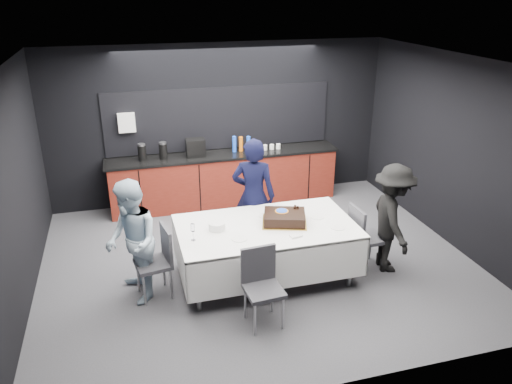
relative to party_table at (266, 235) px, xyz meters
The scene contains 18 objects.
ground 0.76m from the party_table, 90.00° to the left, with size 6.00×6.00×0.00m, color #434449.
room_shell 1.28m from the party_table, 90.00° to the left, with size 6.04×5.04×2.82m.
kitchenette 2.62m from the party_table, 90.35° to the left, with size 4.10×0.64×2.05m.
party_table is the anchor object (origin of this frame).
cake_assembly 0.33m from the party_table, ahead, with size 0.69×0.62×0.18m.
plate_stack 0.67m from the party_table, behind, with size 0.22×0.22×0.10m, color white.
loose_plate_near 0.52m from the party_table, 148.06° to the right, with size 0.20×0.20×0.01m, color white.
loose_plate_right_a 0.75m from the party_table, ahead, with size 0.19×0.19×0.01m, color white.
loose_plate_right_b 0.94m from the party_table, 19.49° to the right, with size 0.19×0.19×0.01m, color white.
loose_plate_far 0.32m from the party_table, 75.18° to the left, with size 0.20×0.20×0.01m, color white.
fork_pile 0.50m from the party_table, 56.33° to the right, with size 0.15×0.09×0.02m, color white.
champagne_flute 1.04m from the party_table, behind, with size 0.06×0.06×0.22m.
chair_left 1.41m from the party_table, behind, with size 0.49×0.49×0.92m.
chair_right 1.36m from the party_table, ahead, with size 0.44×0.44×0.92m.
chair_near 0.95m from the party_table, 109.88° to the right, with size 0.45×0.45×0.92m.
person_center 0.83m from the party_table, 86.72° to the left, with size 0.63×0.41×1.73m, color black.
person_left 1.72m from the party_table, behind, with size 0.77×0.60×1.57m, color #A6BED1.
person_right 1.73m from the party_table, ahead, with size 0.99×0.57×1.53m, color black.
Camera 1 is at (-1.69, -5.99, 3.69)m, focal length 35.00 mm.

